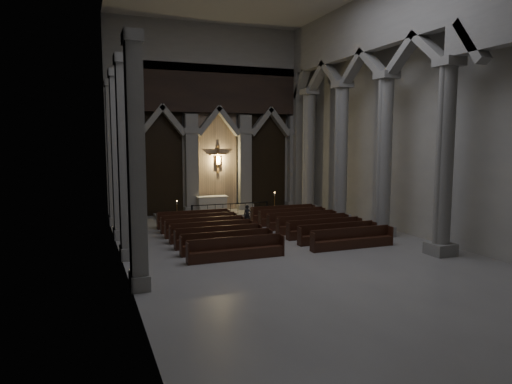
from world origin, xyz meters
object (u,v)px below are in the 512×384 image
candle_stand_left (177,216)px  candle_stand_right (275,208)px  altar (212,204)px  altar_rail (230,208)px  worshipper (247,216)px  pews (264,230)px

candle_stand_left → candle_stand_right: size_ratio=0.91×
altar → candle_stand_right: candle_stand_right is taller
altar → altar_rail: (0.61, -2.04, -0.03)m
candle_stand_right → worshipper: bearing=-132.4°
candle_stand_left → candle_stand_right: bearing=7.7°
candle_stand_right → pews: (-3.25, -6.30, -0.09)m
altar → pews: (0.61, -7.57, -0.37)m
altar → candle_stand_right: (3.86, -1.27, -0.28)m
candle_stand_left → worshipper: 4.27m
candle_stand_left → worshipper: candle_stand_left is taller
altar → altar_rail: size_ratio=0.41×
altar_rail → worshipper: (0.15, -2.63, -0.05)m
altar_rail → pews: (0.00, -5.53, -0.34)m
altar_rail → worshipper: size_ratio=4.17×
altar_rail → candle_stand_right: (3.25, 0.77, -0.25)m
altar → altar_rail: 2.13m
worshipper → candle_stand_left: bearing=167.8°
candle_stand_right → candle_stand_left: bearing=-172.3°
altar_rail → candle_stand_right: 3.35m
altar → candle_stand_left: size_ratio=1.57×
pews → worshipper: (0.15, 2.90, 0.29)m
candle_stand_right → worshipper: (-3.10, -3.40, 0.20)m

